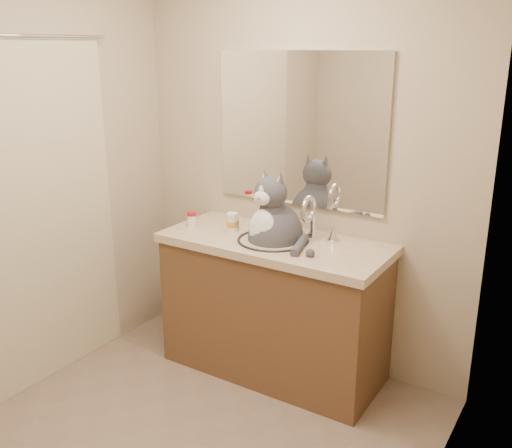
{
  "coord_description": "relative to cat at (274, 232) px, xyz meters",
  "views": [
    {
      "loc": [
        1.57,
        -1.74,
        1.92
      ],
      "look_at": [
        0.07,
        0.65,
        1.04
      ],
      "focal_mm": 40.0,
      "sensor_mm": 36.0,
      "label": 1
    }
  ],
  "objects": [
    {
      "name": "room",
      "position": [
        0.0,
        -0.97,
        0.31
      ],
      "size": [
        2.22,
        2.52,
        2.42
      ],
      "color": "#836D5A",
      "rests_on": "ground"
    },
    {
      "name": "vanity",
      "position": [
        0.0,
        -0.0,
        -0.45
      ],
      "size": [
        1.34,
        0.59,
        1.12
      ],
      "color": "brown",
      "rests_on": "ground"
    },
    {
      "name": "mirror",
      "position": [
        0.0,
        0.27,
        0.56
      ],
      "size": [
        1.1,
        0.02,
        0.9
      ],
      "primitive_type": "cube",
      "color": "white",
      "rests_on": "room"
    },
    {
      "name": "shower_curtain",
      "position": [
        -1.05,
        -0.87,
        0.14
      ],
      "size": [
        0.02,
        1.3,
        1.93
      ],
      "color": "beige",
      "rests_on": "ground"
    },
    {
      "name": "cat",
      "position": [
        0.0,
        0.0,
        0.0
      ],
      "size": [
        0.44,
        0.41,
        0.63
      ],
      "rotation": [
        0.0,
        0.0,
        -0.16
      ],
      "color": "#46464B",
      "rests_on": "vanity"
    },
    {
      "name": "pill_bottle_redcap",
      "position": [
        -0.56,
        -0.07,
        0.01
      ],
      "size": [
        0.07,
        0.07,
        0.09
      ],
      "rotation": [
        0.0,
        0.0,
        0.42
      ],
      "color": "white",
      "rests_on": "vanity"
    },
    {
      "name": "pill_bottle_orange",
      "position": [
        -0.29,
        -0.0,
        0.01
      ],
      "size": [
        0.09,
        0.09,
        0.11
      ],
      "rotation": [
        0.0,
        0.0,
        0.39
      ],
      "color": "white",
      "rests_on": "vanity"
    },
    {
      "name": "grey_canister",
      "position": [
        -0.29,
        0.03,
        -0.01
      ],
      "size": [
        0.04,
        0.04,
        0.06
      ],
      "rotation": [
        0.0,
        0.0,
        -0.05
      ],
      "color": "gray",
      "rests_on": "vanity"
    }
  ]
}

